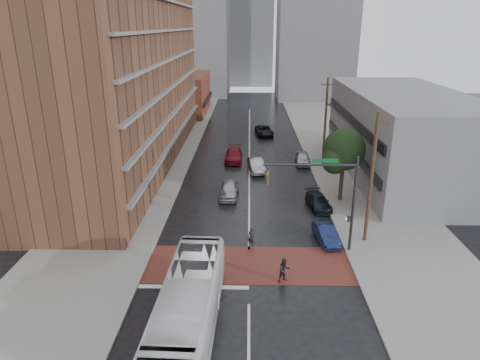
{
  "coord_description": "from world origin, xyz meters",
  "views": [
    {
      "loc": [
        -0.06,
        -25.23,
        15.58
      ],
      "look_at": [
        -0.78,
        7.92,
        3.5
      ],
      "focal_mm": 32.0,
      "sensor_mm": 36.0,
      "label": 1
    }
  ],
  "objects_px": {
    "pedestrian_a": "(251,237)",
    "car_travel_b": "(256,165)",
    "suv_travel": "(264,131)",
    "car_travel_c": "(234,155)",
    "pedestrian_b": "(284,270)",
    "car_parked_near": "(326,234)",
    "car_travel_a": "(229,190)",
    "car_parked_far": "(303,158)",
    "car_parked_mid": "(318,202)",
    "transit_bus": "(188,309)"
  },
  "relations": [
    {
      "from": "car_parked_far",
      "to": "car_travel_a",
      "type": "bearing_deg",
      "value": -125.68
    },
    {
      "from": "transit_bus",
      "to": "suv_travel",
      "type": "height_order",
      "value": "transit_bus"
    },
    {
      "from": "car_parked_far",
      "to": "transit_bus",
      "type": "bearing_deg",
      "value": -105.17
    },
    {
      "from": "pedestrian_a",
      "to": "car_travel_b",
      "type": "relative_size",
      "value": 0.35
    },
    {
      "from": "suv_travel",
      "to": "car_travel_c",
      "type": "bearing_deg",
      "value": -115.06
    },
    {
      "from": "pedestrian_b",
      "to": "car_parked_near",
      "type": "height_order",
      "value": "pedestrian_b"
    },
    {
      "from": "pedestrian_b",
      "to": "car_parked_far",
      "type": "distance_m",
      "value": 25.18
    },
    {
      "from": "car_travel_c",
      "to": "car_parked_far",
      "type": "height_order",
      "value": "car_travel_c"
    },
    {
      "from": "car_parked_far",
      "to": "car_travel_c",
      "type": "bearing_deg",
      "value": 175.91
    },
    {
      "from": "car_travel_c",
      "to": "pedestrian_a",
      "type": "bearing_deg",
      "value": -82.96
    },
    {
      "from": "pedestrian_b",
      "to": "car_parked_near",
      "type": "bearing_deg",
      "value": 32.53
    },
    {
      "from": "pedestrian_a",
      "to": "car_travel_b",
      "type": "bearing_deg",
      "value": 102.49
    },
    {
      "from": "suv_travel",
      "to": "pedestrian_a",
      "type": "bearing_deg",
      "value": -100.86
    },
    {
      "from": "car_travel_a",
      "to": "car_travel_c",
      "type": "xyz_separation_m",
      "value": [
        0.04,
        11.47,
        -0.01
      ]
    },
    {
      "from": "suv_travel",
      "to": "car_parked_far",
      "type": "height_order",
      "value": "suv_travel"
    },
    {
      "from": "transit_bus",
      "to": "car_travel_b",
      "type": "xyz_separation_m",
      "value": [
        3.94,
        27.11,
        -0.91
      ]
    },
    {
      "from": "car_travel_a",
      "to": "car_parked_near",
      "type": "relative_size",
      "value": 1.15
    },
    {
      "from": "transit_bus",
      "to": "car_parked_near",
      "type": "xyz_separation_m",
      "value": [
        9.03,
        10.65,
        -1.01
      ]
    },
    {
      "from": "pedestrian_a",
      "to": "car_parked_far",
      "type": "relative_size",
      "value": 0.38
    },
    {
      "from": "transit_bus",
      "to": "pedestrian_a",
      "type": "height_order",
      "value": "transit_bus"
    },
    {
      "from": "suv_travel",
      "to": "car_travel_a",
      "type": "bearing_deg",
      "value": -107.1
    },
    {
      "from": "car_parked_mid",
      "to": "pedestrian_a",
      "type": "bearing_deg",
      "value": -137.57
    },
    {
      "from": "pedestrian_b",
      "to": "car_travel_a",
      "type": "distance_m",
      "value": 14.92
    },
    {
      "from": "transit_bus",
      "to": "pedestrian_b",
      "type": "distance_m",
      "value": 7.53
    },
    {
      "from": "car_travel_a",
      "to": "car_parked_far",
      "type": "xyz_separation_m",
      "value": [
        8.25,
        10.54,
        -0.04
      ]
    },
    {
      "from": "car_travel_b",
      "to": "car_travel_c",
      "type": "xyz_separation_m",
      "value": [
        -2.67,
        3.82,
        0.0
      ]
    },
    {
      "from": "transit_bus",
      "to": "car_travel_b",
      "type": "relative_size",
      "value": 2.68
    },
    {
      "from": "pedestrian_b",
      "to": "car_parked_mid",
      "type": "distance_m",
      "value": 12.51
    },
    {
      "from": "pedestrian_b",
      "to": "car_travel_b",
      "type": "height_order",
      "value": "pedestrian_b"
    },
    {
      "from": "car_travel_c",
      "to": "car_parked_mid",
      "type": "height_order",
      "value": "car_travel_c"
    },
    {
      "from": "pedestrian_b",
      "to": "car_parked_near",
      "type": "distance_m",
      "value": 6.57
    },
    {
      "from": "car_travel_b",
      "to": "car_travel_c",
      "type": "relative_size",
      "value": 0.88
    },
    {
      "from": "pedestrian_b",
      "to": "pedestrian_a",
      "type": "bearing_deg",
      "value": 90.61
    },
    {
      "from": "pedestrian_b",
      "to": "car_travel_b",
      "type": "bearing_deg",
      "value": 69.58
    },
    {
      "from": "suv_travel",
      "to": "car_parked_far",
      "type": "xyz_separation_m",
      "value": [
        4.11,
        -13.86,
        -0.01
      ]
    },
    {
      "from": "pedestrian_a",
      "to": "car_parked_near",
      "type": "relative_size",
      "value": 0.41
    },
    {
      "from": "car_parked_near",
      "to": "car_parked_far",
      "type": "height_order",
      "value": "car_parked_far"
    },
    {
      "from": "pedestrian_a",
      "to": "car_travel_c",
      "type": "relative_size",
      "value": 0.31
    },
    {
      "from": "car_travel_a",
      "to": "suv_travel",
      "type": "relative_size",
      "value": 0.85
    },
    {
      "from": "car_parked_mid",
      "to": "car_travel_c",
      "type": "bearing_deg",
      "value": 112.15
    },
    {
      "from": "pedestrian_b",
      "to": "car_travel_b",
      "type": "xyz_separation_m",
      "value": [
        -1.5,
        21.96,
        -0.09
      ]
    },
    {
      "from": "suv_travel",
      "to": "car_parked_near",
      "type": "distance_m",
      "value": 33.42
    },
    {
      "from": "transit_bus",
      "to": "car_travel_c",
      "type": "height_order",
      "value": "transit_bus"
    },
    {
      "from": "car_travel_b",
      "to": "car_parked_far",
      "type": "distance_m",
      "value": 6.25
    },
    {
      "from": "pedestrian_b",
      "to": "suv_travel",
      "type": "height_order",
      "value": "pedestrian_b"
    },
    {
      "from": "suv_travel",
      "to": "car_parked_mid",
      "type": "bearing_deg",
      "value": -88.94
    },
    {
      "from": "car_parked_near",
      "to": "pedestrian_a",
      "type": "bearing_deg",
      "value": -177.73
    },
    {
      "from": "car_travel_a",
      "to": "transit_bus",
      "type": "bearing_deg",
      "value": -91.17
    },
    {
      "from": "pedestrian_a",
      "to": "car_parked_mid",
      "type": "bearing_deg",
      "value": 65.01
    },
    {
      "from": "car_travel_a",
      "to": "car_travel_b",
      "type": "xyz_separation_m",
      "value": [
        2.71,
        7.65,
        -0.01
      ]
    }
  ]
}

